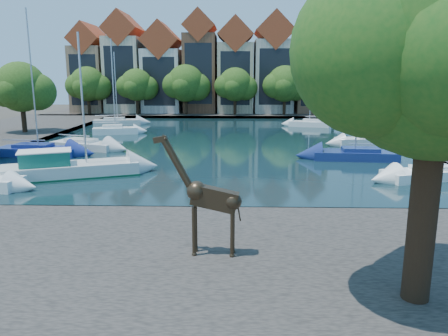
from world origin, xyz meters
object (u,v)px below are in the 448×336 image
object	(u,v)px
plane_tree	(444,49)
sailboat_right_a	(427,172)
giraffe_statue	(208,198)
motorsailer	(66,166)

from	to	relation	value
plane_tree	sailboat_right_a	world-z (taller)	plane_tree
plane_tree	sailboat_right_a	xyz separation A→B (m)	(7.38, 16.88, -7.10)
giraffe_statue	motorsailer	bearing A→B (deg)	127.66
plane_tree	giraffe_statue	distance (m)	8.76
plane_tree	motorsailer	xyz separation A→B (m)	(-17.11, 16.90, -6.85)
motorsailer	sailboat_right_a	world-z (taller)	motorsailer
plane_tree	giraffe_statue	size ratio (longest dim) A/B	2.41
giraffe_statue	motorsailer	world-z (taller)	motorsailer
giraffe_statue	motorsailer	size ratio (longest dim) A/B	0.46
giraffe_statue	sailboat_right_a	bearing A→B (deg)	44.81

